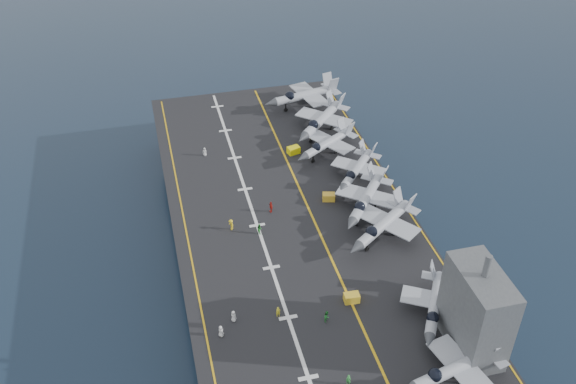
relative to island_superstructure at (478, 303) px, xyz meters
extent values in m
plane|color=#142135|center=(-15.00, 30.00, -17.90)|extent=(500.00, 500.00, 0.00)
cube|color=#56595E|center=(-15.00, 30.00, -12.90)|extent=(36.00, 90.00, 10.00)
cube|color=black|center=(-15.00, 30.00, -7.70)|extent=(38.00, 92.00, 0.40)
cube|color=gold|center=(-12.00, 30.00, -7.48)|extent=(0.35, 90.00, 0.02)
cube|color=silver|center=(-21.00, 30.00, -7.48)|extent=(0.50, 90.00, 0.02)
cube|color=gold|center=(-32.00, 30.00, -7.48)|extent=(0.25, 90.00, 0.02)
cube|color=gold|center=(3.50, 30.00, -7.48)|extent=(0.25, 90.00, 0.02)
imported|color=silver|center=(-30.13, 9.04, -6.62)|extent=(1.21, 1.26, 1.76)
imported|color=yellow|center=(-22.21, 10.58, -6.70)|extent=(1.02, 0.73, 1.59)
imported|color=#248F2A|center=(-21.03, 28.10, -6.64)|extent=(1.05, 1.23, 1.73)
imported|color=yellow|center=(-25.11, 30.01, -6.56)|extent=(1.09, 1.32, 1.87)
imported|color=#B61C13|center=(-18.11, 32.93, -6.54)|extent=(1.01, 1.30, 1.93)
imported|color=silver|center=(-26.09, 52.15, -6.69)|extent=(1.09, 0.85, 1.63)
imported|color=green|center=(-16.65, -2.08, -6.69)|extent=(1.16, 1.09, 1.61)
imported|color=#268C33|center=(-16.18, 8.25, -6.65)|extent=(1.15, 1.23, 1.71)
imported|color=silver|center=(-28.10, 11.20, -6.62)|extent=(1.21, 1.26, 1.76)
camera|label=1|loc=(-35.32, -47.07, 56.05)|focal=40.00mm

